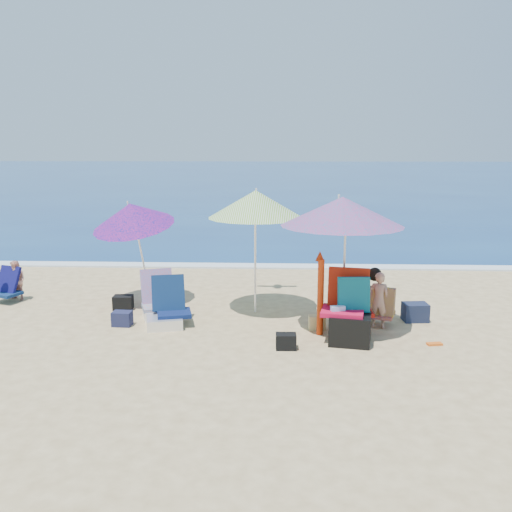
{
  "coord_description": "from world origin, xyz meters",
  "views": [
    {
      "loc": [
        0.09,
        -8.14,
        2.95
      ],
      "look_at": [
        -0.3,
        1.0,
        1.1
      ],
      "focal_mm": 39.19,
      "sensor_mm": 36.0,
      "label": 1
    }
  ],
  "objects_px": {
    "umbrella_turquoise": "(342,211)",
    "furled_umbrella": "(320,289)",
    "chair_navy": "(167,313)",
    "person_center": "(377,300)",
    "camp_chair_right": "(351,314)",
    "umbrella_blue": "(132,215)",
    "person_left": "(13,281)",
    "umbrella_striped": "(256,204)",
    "chair_rainbow": "(159,305)",
    "camp_chair_left": "(349,321)"
  },
  "relations": [
    {
      "from": "chair_rainbow",
      "to": "person_left",
      "type": "height_order",
      "value": "person_left"
    },
    {
      "from": "chair_navy",
      "to": "person_center",
      "type": "relative_size",
      "value": 0.91
    },
    {
      "from": "umbrella_turquoise",
      "to": "person_center",
      "type": "bearing_deg",
      "value": 21.31
    },
    {
      "from": "umbrella_blue",
      "to": "person_center",
      "type": "relative_size",
      "value": 2.17
    },
    {
      "from": "furled_umbrella",
      "to": "camp_chair_right",
      "type": "bearing_deg",
      "value": -8.14
    },
    {
      "from": "chair_navy",
      "to": "camp_chair_right",
      "type": "height_order",
      "value": "camp_chair_right"
    },
    {
      "from": "umbrella_blue",
      "to": "person_center",
      "type": "bearing_deg",
      "value": -14.86
    },
    {
      "from": "furled_umbrella",
      "to": "camp_chair_right",
      "type": "height_order",
      "value": "furled_umbrella"
    },
    {
      "from": "furled_umbrella",
      "to": "chair_navy",
      "type": "bearing_deg",
      "value": 172.14
    },
    {
      "from": "umbrella_blue",
      "to": "person_left",
      "type": "height_order",
      "value": "umbrella_blue"
    },
    {
      "from": "umbrella_striped",
      "to": "person_left",
      "type": "relative_size",
      "value": 2.58
    },
    {
      "from": "chair_navy",
      "to": "person_left",
      "type": "height_order",
      "value": "person_left"
    },
    {
      "from": "umbrella_striped",
      "to": "camp_chair_right",
      "type": "height_order",
      "value": "umbrella_striped"
    },
    {
      "from": "umbrella_turquoise",
      "to": "chair_navy",
      "type": "relative_size",
      "value": 2.78
    },
    {
      "from": "person_center",
      "to": "person_left",
      "type": "xyz_separation_m",
      "value": [
        -6.65,
        1.27,
        -0.07
      ]
    },
    {
      "from": "camp_chair_left",
      "to": "camp_chair_right",
      "type": "bearing_deg",
      "value": 75.68
    },
    {
      "from": "camp_chair_left",
      "to": "person_center",
      "type": "bearing_deg",
      "value": 54.12
    },
    {
      "from": "umbrella_turquoise",
      "to": "camp_chair_left",
      "type": "relative_size",
      "value": 2.18
    },
    {
      "from": "umbrella_striped",
      "to": "chair_rainbow",
      "type": "relative_size",
      "value": 2.63
    },
    {
      "from": "umbrella_turquoise",
      "to": "person_left",
      "type": "relative_size",
      "value": 2.8
    },
    {
      "from": "furled_umbrella",
      "to": "camp_chair_right",
      "type": "distance_m",
      "value": 0.61
    },
    {
      "from": "umbrella_striped",
      "to": "chair_navy",
      "type": "distance_m",
      "value": 2.37
    },
    {
      "from": "chair_navy",
      "to": "person_center",
      "type": "bearing_deg",
      "value": 1.34
    },
    {
      "from": "camp_chair_right",
      "to": "person_center",
      "type": "height_order",
      "value": "camp_chair_right"
    },
    {
      "from": "umbrella_blue",
      "to": "camp_chair_right",
      "type": "bearing_deg",
      "value": -23.14
    },
    {
      "from": "chair_rainbow",
      "to": "person_center",
      "type": "distance_m",
      "value": 3.69
    },
    {
      "from": "umbrella_striped",
      "to": "chair_rainbow",
      "type": "xyz_separation_m",
      "value": [
        -1.65,
        -0.36,
        -1.71
      ]
    },
    {
      "from": "camp_chair_left",
      "to": "person_center",
      "type": "height_order",
      "value": "camp_chair_left"
    },
    {
      "from": "chair_rainbow",
      "to": "camp_chair_right",
      "type": "height_order",
      "value": "camp_chair_right"
    },
    {
      "from": "camp_chair_left",
      "to": "umbrella_turquoise",
      "type": "bearing_deg",
      "value": 100.81
    },
    {
      "from": "chair_navy",
      "to": "person_left",
      "type": "xyz_separation_m",
      "value": [
        -3.22,
        1.35,
        0.18
      ]
    },
    {
      "from": "umbrella_striped",
      "to": "furled_umbrella",
      "type": "xyz_separation_m",
      "value": [
        1.05,
        -1.15,
        -1.19
      ]
    },
    {
      "from": "chair_rainbow",
      "to": "person_center",
      "type": "bearing_deg",
      "value": -5.72
    },
    {
      "from": "umbrella_blue",
      "to": "camp_chair_left",
      "type": "bearing_deg",
      "value": -26.69
    },
    {
      "from": "umbrella_blue",
      "to": "camp_chair_left",
      "type": "height_order",
      "value": "umbrella_blue"
    },
    {
      "from": "umbrella_striped",
      "to": "chair_navy",
      "type": "xyz_separation_m",
      "value": [
        -1.42,
        -0.81,
        -1.72
      ]
    },
    {
      "from": "umbrella_blue",
      "to": "person_left",
      "type": "xyz_separation_m",
      "value": [
        -2.37,
        0.13,
        -1.29
      ]
    },
    {
      "from": "umbrella_striped",
      "to": "chair_rainbow",
      "type": "height_order",
      "value": "umbrella_striped"
    },
    {
      "from": "umbrella_striped",
      "to": "camp_chair_left",
      "type": "relative_size",
      "value": 2.02
    },
    {
      "from": "chair_rainbow",
      "to": "camp_chair_left",
      "type": "bearing_deg",
      "value": -19.6
    },
    {
      "from": "umbrella_striped",
      "to": "chair_navy",
      "type": "relative_size",
      "value": 2.57
    },
    {
      "from": "umbrella_turquoise",
      "to": "furled_umbrella",
      "type": "relative_size",
      "value": 1.79
    },
    {
      "from": "umbrella_blue",
      "to": "furled_umbrella",
      "type": "distance_m",
      "value": 3.79
    },
    {
      "from": "person_center",
      "to": "person_left",
      "type": "distance_m",
      "value": 6.77
    },
    {
      "from": "umbrella_turquoise",
      "to": "umbrella_striped",
      "type": "relative_size",
      "value": 1.08
    },
    {
      "from": "furled_umbrella",
      "to": "umbrella_striped",
      "type": "bearing_deg",
      "value": 132.39
    },
    {
      "from": "camp_chair_left",
      "to": "person_center",
      "type": "distance_m",
      "value": 0.93
    },
    {
      "from": "chair_navy",
      "to": "camp_chair_left",
      "type": "bearing_deg",
      "value": -12.94
    },
    {
      "from": "chair_navy",
      "to": "chair_rainbow",
      "type": "distance_m",
      "value": 0.5
    },
    {
      "from": "chair_navy",
      "to": "camp_chair_left",
      "type": "distance_m",
      "value": 2.97
    }
  ]
}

